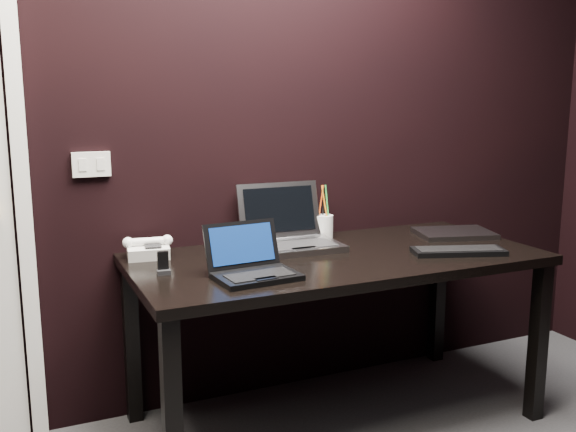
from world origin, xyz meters
name	(u,v)px	position (x,y,z in m)	size (l,w,h in m)	color
wall_back	(235,117)	(0.00, 1.80, 1.30)	(4.00, 4.00, 0.00)	black
wall_switch	(91,164)	(-0.62, 1.79, 1.12)	(0.15, 0.02, 0.10)	silver
desk	(337,272)	(0.30, 1.40, 0.66)	(1.70, 0.80, 0.74)	black
netbook	(252,267)	(-0.14, 1.23, 0.78)	(0.31, 0.28, 0.19)	black
silver_laptop	(290,236)	(0.18, 1.60, 0.79)	(0.39, 0.36, 0.27)	#95969A
ext_keyboard	(458,251)	(0.77, 1.20, 0.75)	(0.41, 0.25, 0.02)	black
closed_laptop	(454,233)	(0.98, 1.49, 0.75)	(0.40, 0.33, 0.02)	gray
desk_phone	(148,249)	(-0.43, 1.67, 0.78)	(0.21, 0.17, 0.10)	silver
mobile_phone	(163,266)	(-0.43, 1.40, 0.77)	(0.05, 0.05, 0.09)	black
pen_cup	(324,225)	(0.40, 1.71, 0.80)	(0.09, 0.09, 0.25)	silver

